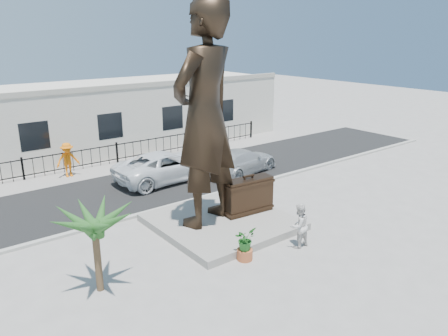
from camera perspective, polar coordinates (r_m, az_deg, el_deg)
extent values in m
plane|color=#9E9991|center=(17.73, 4.01, -8.64)|extent=(100.00, 100.00, 0.00)
cube|color=black|center=(23.82, -8.89, -1.89)|extent=(40.00, 7.00, 0.01)
cube|color=#A5A399|center=(20.98, -4.20, -4.25)|extent=(40.00, 0.25, 0.12)
cube|color=#9E9991|center=(27.24, -13.00, 0.33)|extent=(40.00, 2.50, 0.02)
cube|color=gray|center=(18.42, -0.28, -7.05)|extent=(5.20, 5.20, 0.30)
cube|color=black|center=(27.79, -13.79, 1.87)|extent=(22.00, 0.10, 1.20)
cube|color=silver|center=(31.25, -17.22, 6.28)|extent=(28.00, 7.00, 4.40)
imported|color=black|center=(16.88, -2.55, 6.82)|extent=(3.68, 2.96, 8.76)
cube|color=black|center=(18.73, 3.18, -3.61)|extent=(2.24, 0.90, 1.54)
imported|color=silver|center=(16.64, 9.76, -7.44)|extent=(0.84, 0.66, 1.71)
imported|color=white|center=(23.88, -7.50, 0.25)|extent=(5.85, 2.85, 1.60)
imported|color=#A9ACAE|center=(24.97, 2.30, 0.91)|extent=(5.12, 2.82, 1.41)
imported|color=orange|center=(25.70, -19.73, 1.00)|extent=(1.27, 0.76, 1.94)
cylinder|color=#B0562E|center=(15.81, 2.73, -11.22)|extent=(0.56, 0.56, 0.40)
imported|color=#21611F|center=(15.53, 2.76, -9.25)|extent=(0.89, 0.83, 0.81)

